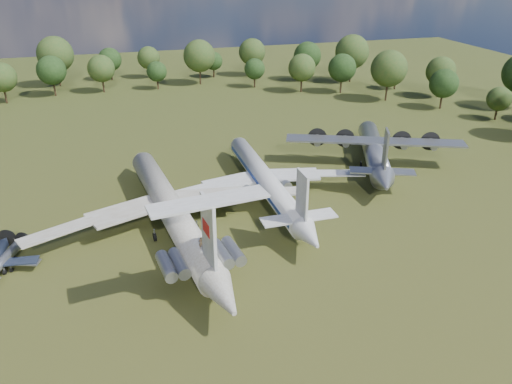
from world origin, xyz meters
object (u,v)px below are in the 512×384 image
object	(u,v)px
an12_transport	(374,154)
person_on_il62	(201,243)
tu104_jet	(265,184)
il62_airliner	(171,214)
small_prop_northwest	(2,264)

from	to	relation	value
an12_transport	person_on_il62	distance (m)	48.54
tu104_jet	an12_transport	size ratio (longest dim) A/B	1.26
il62_airliner	tu104_jet	distance (m)	18.06
person_on_il62	tu104_jet	bearing A→B (deg)	-124.47
small_prop_northwest	person_on_il62	xyz separation A→B (m)	(24.55, -10.39, 5.19)
tu104_jet	person_on_il62	distance (m)	26.67
il62_airliner	small_prop_northwest	bearing A→B (deg)	-175.89
small_prop_northwest	person_on_il62	bearing A→B (deg)	-3.35
il62_airliner	tu104_jet	world-z (taller)	il62_airliner
an12_transport	il62_airliner	bearing A→B (deg)	-138.94
il62_airliner	an12_transport	size ratio (longest dim) A/B	1.44
an12_transport	person_on_il62	bearing A→B (deg)	-121.26
an12_transport	tu104_jet	bearing A→B (deg)	-141.65
tu104_jet	small_prop_northwest	world-z (taller)	tu104_jet
small_prop_northwest	person_on_il62	distance (m)	27.16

